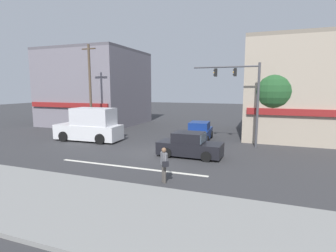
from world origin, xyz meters
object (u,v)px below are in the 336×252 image
at_px(traffic_light_mast, 244,91).
at_px(sedan_crossing_center, 190,146).
at_px(sedan_approaching_near, 199,132).
at_px(street_tree, 273,92).
at_px(utility_pole_near_left, 90,89).
at_px(box_truck_waiting_far, 90,126).
at_px(pedestrian_foreground_with_bag, 164,163).

distance_m(traffic_light_mast, sedan_crossing_center, 6.22).
height_order(sedan_approaching_near, sedan_crossing_center, same).
bearing_deg(sedan_approaching_near, street_tree, 15.06).
xyz_separation_m(street_tree, utility_pole_near_left, (-15.62, -2.70, 0.17)).
relative_size(utility_pole_near_left, traffic_light_mast, 1.33).
height_order(utility_pole_near_left, sedan_approaching_near, utility_pole_near_left).
height_order(utility_pole_near_left, box_truck_waiting_far, utility_pole_near_left).
bearing_deg(sedan_approaching_near, pedestrian_foreground_with_bag, -85.53).
xyz_separation_m(street_tree, pedestrian_foreground_with_bag, (-4.84, -11.89, -3.16)).
xyz_separation_m(utility_pole_near_left, box_truck_waiting_far, (1.44, -2.12, -3.03)).
height_order(street_tree, sedan_crossing_center, street_tree).
height_order(street_tree, traffic_light_mast, traffic_light_mast).
bearing_deg(box_truck_waiting_far, street_tree, 18.77).
bearing_deg(box_truck_waiting_far, traffic_light_mast, 10.07).
relative_size(traffic_light_mast, pedestrian_foreground_with_bag, 3.71).
relative_size(street_tree, utility_pole_near_left, 0.72).
bearing_deg(pedestrian_foreground_with_bag, sedan_crossing_center, 91.82).
height_order(sedan_approaching_near, pedestrian_foreground_with_bag, pedestrian_foreground_with_bag).
bearing_deg(utility_pole_near_left, pedestrian_foreground_with_bag, -40.46).
distance_m(utility_pole_near_left, box_truck_waiting_far, 3.97).
bearing_deg(street_tree, traffic_light_mast, -127.55).
bearing_deg(pedestrian_foreground_with_bag, sedan_approaching_near, 94.47).
distance_m(box_truck_waiting_far, sedan_crossing_center, 9.44).
bearing_deg(traffic_light_mast, sedan_approaching_near, 162.33).
relative_size(street_tree, sedan_approaching_near, 1.41).
bearing_deg(pedestrian_foreground_with_bag, utility_pole_near_left, 139.54).
height_order(traffic_light_mast, sedan_approaching_near, traffic_light_mast).
bearing_deg(pedestrian_foreground_with_bag, box_truck_waiting_far, 142.88).
xyz_separation_m(sedan_approaching_near, sedan_crossing_center, (0.65, -5.39, 0.00)).
distance_m(box_truck_waiting_far, pedestrian_foreground_with_bag, 11.72).
height_order(box_truck_waiting_far, sedan_crossing_center, box_truck_waiting_far).
relative_size(street_tree, pedestrian_foreground_with_bag, 3.55).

